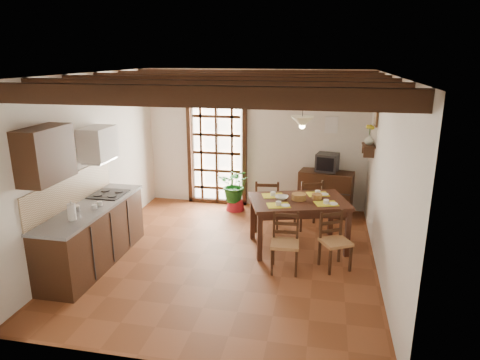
% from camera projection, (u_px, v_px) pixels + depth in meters
% --- Properties ---
extents(ground_plane, '(5.00, 5.00, 0.00)m').
position_uv_depth(ground_plane, '(229.00, 256.00, 6.76)').
color(ground_plane, brown).
extents(room_shell, '(4.52, 5.02, 2.81)m').
position_uv_depth(room_shell, '(228.00, 144.00, 6.25)').
color(room_shell, silver).
rests_on(room_shell, ground_plane).
extents(ceiling_beams, '(4.50, 4.34, 0.20)m').
position_uv_depth(ceiling_beams, '(227.00, 82.00, 6.00)').
color(ceiling_beams, black).
rests_on(ceiling_beams, room_shell).
extents(french_door, '(1.26, 0.11, 2.32)m').
position_uv_depth(french_door, '(217.00, 149.00, 8.88)').
color(french_door, white).
rests_on(french_door, ground_plane).
extents(kitchen_counter, '(0.64, 2.25, 1.38)m').
position_uv_depth(kitchen_counter, '(93.00, 234.00, 6.43)').
color(kitchen_counter, black).
rests_on(kitchen_counter, ground_plane).
extents(upper_cabinet, '(0.35, 0.80, 0.70)m').
position_uv_depth(upper_cabinet, '(45.00, 155.00, 5.40)').
color(upper_cabinet, black).
rests_on(upper_cabinet, room_shell).
extents(range_hood, '(0.38, 0.60, 0.54)m').
position_uv_depth(range_hood, '(98.00, 144.00, 6.61)').
color(range_hood, white).
rests_on(range_hood, room_shell).
extents(counter_items, '(0.50, 1.43, 0.25)m').
position_uv_depth(counter_items, '(93.00, 201.00, 6.38)').
color(counter_items, black).
rests_on(counter_items, kitchen_counter).
extents(dining_table, '(1.74, 1.38, 0.82)m').
position_uv_depth(dining_table, '(299.00, 206.00, 6.90)').
color(dining_table, '#391C12').
rests_on(dining_table, ground_plane).
extents(chair_near_left, '(0.42, 0.40, 0.87)m').
position_uv_depth(chair_near_left, '(285.00, 253.00, 6.25)').
color(chair_near_left, '#AC7A49').
rests_on(chair_near_left, ground_plane).
extents(chair_near_right, '(0.53, 0.52, 0.85)m').
position_uv_depth(chair_near_right, '(335.00, 251.00, 6.32)').
color(chair_near_right, '#AC7A49').
rests_on(chair_near_right, ground_plane).
extents(chair_far_left, '(0.48, 0.46, 0.95)m').
position_uv_depth(chair_far_left, '(267.00, 214.00, 7.72)').
color(chair_far_left, '#AC7A49').
rests_on(chair_far_left, ground_plane).
extents(chair_far_right, '(0.56, 0.54, 0.94)m').
position_uv_depth(chair_far_right, '(308.00, 213.00, 7.80)').
color(chair_far_right, '#AC7A49').
rests_on(chair_far_right, ground_plane).
extents(table_setting, '(1.10, 0.74, 0.10)m').
position_uv_depth(table_setting, '(299.00, 194.00, 6.84)').
color(table_setting, yellow).
rests_on(table_setting, dining_table).
extents(table_bowl, '(0.23, 0.23, 0.05)m').
position_uv_depth(table_bowl, '(282.00, 198.00, 6.89)').
color(table_bowl, white).
rests_on(table_bowl, dining_table).
extents(sideboard, '(1.09, 0.64, 0.87)m').
position_uv_depth(sideboard, '(325.00, 193.00, 8.45)').
color(sideboard, black).
rests_on(sideboard, ground_plane).
extents(crt_tv, '(0.47, 0.45, 0.35)m').
position_uv_depth(crt_tv, '(327.00, 162.00, 8.27)').
color(crt_tv, black).
rests_on(crt_tv, sideboard).
extents(fuse_box, '(0.25, 0.03, 0.32)m').
position_uv_depth(fuse_box, '(331.00, 125.00, 8.31)').
color(fuse_box, white).
rests_on(fuse_box, room_shell).
extents(plant_pot, '(0.39, 0.39, 0.24)m').
position_uv_depth(plant_pot, '(235.00, 205.00, 8.76)').
color(plant_pot, maroon).
rests_on(plant_pot, ground_plane).
extents(potted_plant, '(1.74, 1.51, 1.85)m').
position_uv_depth(potted_plant, '(235.00, 183.00, 8.63)').
color(potted_plant, '#144C19').
rests_on(potted_plant, ground_plane).
extents(wall_shelf, '(0.20, 0.42, 0.20)m').
position_uv_depth(wall_shelf, '(368.00, 148.00, 7.43)').
color(wall_shelf, black).
rests_on(wall_shelf, room_shell).
extents(shelf_vase, '(0.15, 0.15, 0.15)m').
position_uv_depth(shelf_vase, '(369.00, 140.00, 7.39)').
color(shelf_vase, '#B2BFB2').
rests_on(shelf_vase, wall_shelf).
extents(shelf_flowers, '(0.14, 0.14, 0.36)m').
position_uv_depth(shelf_flowers, '(370.00, 128.00, 7.34)').
color(shelf_flowers, yellow).
rests_on(shelf_flowers, shelf_vase).
extents(framed_picture, '(0.03, 0.32, 0.32)m').
position_uv_depth(framed_picture, '(376.00, 117.00, 7.27)').
color(framed_picture, brown).
rests_on(framed_picture, room_shell).
extents(pendant_lamp, '(0.36, 0.36, 0.84)m').
position_uv_depth(pendant_lamp, '(302.00, 121.00, 6.61)').
color(pendant_lamp, black).
rests_on(pendant_lamp, room_shell).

